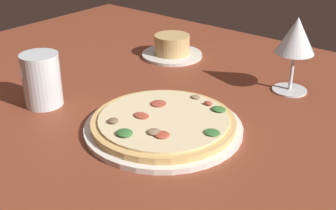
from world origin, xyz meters
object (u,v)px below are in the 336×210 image
wine_glass_far (296,38)px  water_glass (42,83)px  ramekin_on_saucer (172,48)px  pizza_main (163,124)px

wine_glass_far → water_glass: (-36.38, -38.32, -7.16)cm
ramekin_on_saucer → water_glass: bearing=-93.3°
ramekin_on_saucer → water_glass: 39.57cm
ramekin_on_saucer → wine_glass_far: 35.49cm
ramekin_on_saucer → wine_glass_far: bearing=-1.9°
pizza_main → water_glass: water_glass is taller
ramekin_on_saucer → water_glass: size_ratio=1.45×
ramekin_on_saucer → wine_glass_far: (34.13, -1.11, 9.67)cm
pizza_main → water_glass: size_ratio=2.67×
wine_glass_far → pizza_main: bearing=-108.2°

